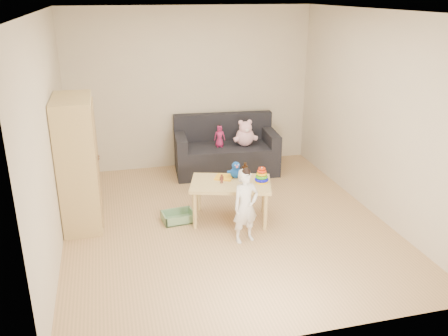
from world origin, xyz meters
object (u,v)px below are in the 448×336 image
object	(u,v)px
toddler	(246,207)
play_table	(231,201)
sofa	(226,159)
wardrobe	(78,163)

from	to	relation	value
toddler	play_table	bearing A→B (deg)	78.74
play_table	toddler	world-z (taller)	toddler
sofa	toddler	xyz separation A→B (m)	(-0.35, -2.27, 0.21)
wardrobe	toddler	distance (m)	2.15
wardrobe	toddler	bearing A→B (deg)	-27.32
wardrobe	sofa	bearing A→B (deg)	30.34
toddler	sofa	bearing A→B (deg)	67.13
sofa	play_table	xyz separation A→B (m)	(-0.38, -1.71, 0.03)
wardrobe	sofa	world-z (taller)	wardrobe
play_table	sofa	bearing A→B (deg)	77.49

